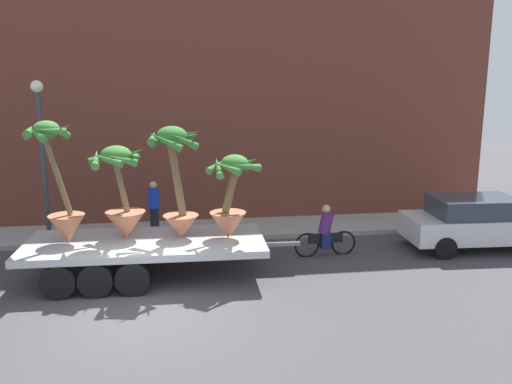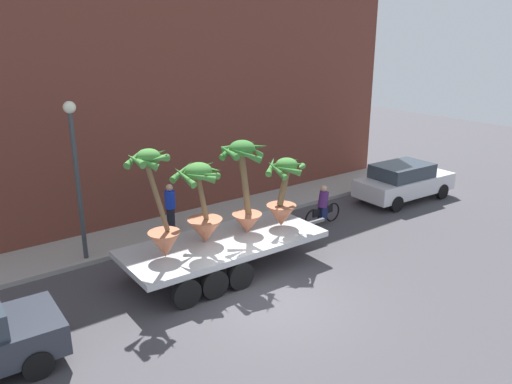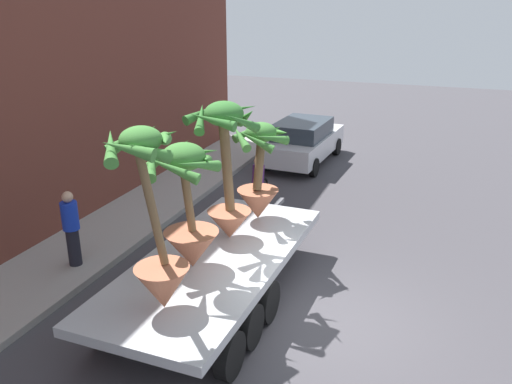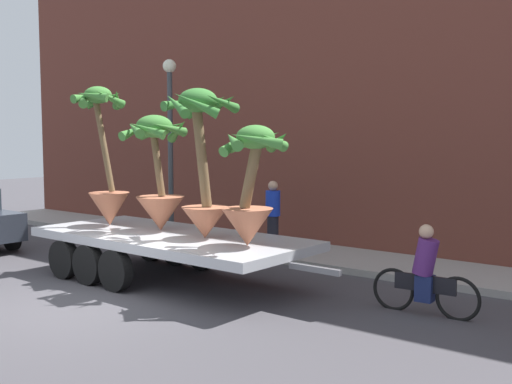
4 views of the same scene
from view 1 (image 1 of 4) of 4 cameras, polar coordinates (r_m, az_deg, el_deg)
The scene contains 12 objects.
ground_plane at distance 12.02m, azimuth -12.13°, elevation -12.73°, with size 60.00×60.00×0.00m, color #423F44.
sidewalk at distance 17.72m, azimuth -10.89°, elevation -4.28°, with size 24.00×2.20×0.15m, color #A39E99.
building_facade at distance 18.73m, azimuth -11.24°, elevation 11.07°, with size 24.00×1.20×9.49m, color brown.
flatbed_trailer at distance 13.85m, azimuth -12.81°, elevation -5.96°, with size 7.05×2.67×0.98m.
potted_palm_rear at distance 13.76m, azimuth -20.44°, elevation -0.24°, with size 1.38×1.21×3.06m.
potted_palm_middle at distance 13.76m, azimuth -14.31°, elevation -0.57°, with size 1.51×1.47×2.41m.
potted_palm_front at distance 13.43m, azimuth -2.78°, elevation -0.91°, with size 1.44×1.46×2.17m.
potted_palm_extra at distance 13.46m, azimuth -8.55°, elevation 1.06°, with size 1.37×1.49×2.89m.
cyclist at distance 15.31m, azimuth 7.54°, elevation -4.45°, with size 1.84×0.36×1.54m.
parked_car at distance 17.13m, azimuth 22.90°, elevation -2.98°, with size 4.50×2.06×1.58m.
pedestrian_near_gate at distance 17.05m, azimuth -10.97°, elevation -1.56°, with size 0.36×0.36×1.71m.
street_lamp at distance 16.79m, azimuth -22.20°, elevation 5.15°, with size 0.36×0.36×4.83m.
Camera 1 is at (0.91, -10.90, 4.97)m, focal length 36.96 mm.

